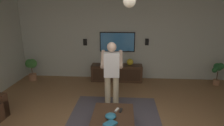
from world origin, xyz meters
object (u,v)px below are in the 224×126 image
at_px(potted_plant_tall, 31,66).
at_px(bowl, 111,116).
at_px(coffee_table, 113,120).
at_px(wall_speaker_left, 147,42).
at_px(remote_white, 117,110).
at_px(potted_plant_short, 218,70).
at_px(book, 110,124).
at_px(vase_round, 130,62).
at_px(wall_speaker_right, 85,42).
at_px(tv, 117,42).
at_px(remote_black, 121,110).
at_px(person_standing, 112,72).
at_px(media_console, 117,73).

distance_m(potted_plant_tall, bowl, 4.06).
bearing_deg(coffee_table, wall_speaker_left, -16.49).
xyz_separation_m(coffee_table, remote_white, (0.20, -0.07, 0.12)).
xyz_separation_m(coffee_table, potted_plant_short, (2.76, -3.16, 0.21)).
bearing_deg(bowl, potted_plant_tall, 45.98).
height_order(remote_white, wall_speaker_left, wall_speaker_left).
distance_m(coffee_table, potted_plant_short, 4.20).
distance_m(book, vase_round, 3.24).
height_order(bowl, wall_speaker_right, wall_speaker_right).
xyz_separation_m(tv, book, (-3.44, -0.03, -0.87)).
bearing_deg(wall_speaker_left, tv, 90.76).
bearing_deg(potted_plant_short, remote_black, 130.38).
distance_m(person_standing, potted_plant_short, 3.70).
height_order(media_console, remote_black, media_console).
bearing_deg(media_console, remote_white, 2.61).
distance_m(tv, wall_speaker_right, 1.10).
relative_size(bowl, wall_speaker_left, 0.95).
xyz_separation_m(vase_round, wall_speaker_left, (0.24, -0.55, 0.64)).
bearing_deg(book, vase_round, -148.29).
relative_size(tv, potted_plant_short, 1.63).
bearing_deg(vase_round, tv, 62.45).
bearing_deg(bowl, book, -178.32).
bearing_deg(remote_black, coffee_table, 154.48).
bearing_deg(coffee_table, bowl, 158.34).
xyz_separation_m(bowl, remote_white, (0.29, -0.10, -0.03)).
xyz_separation_m(potted_plant_short, book, (-3.06, 3.19, -0.08)).
height_order(wall_speaker_left, wall_speaker_right, wall_speaker_left).
bearing_deg(media_console, tv, -180.00).
height_order(person_standing, vase_round, person_standing).
bearing_deg(potted_plant_tall, potted_plant_short, -89.76).
relative_size(bowl, vase_round, 0.95).
relative_size(coffee_table, wall_speaker_left, 4.55).
bearing_deg(media_console, wall_speaker_left, 104.39).
relative_size(person_standing, wall_speaker_right, 7.45).
relative_size(coffee_table, remote_black, 6.67).
distance_m(remote_white, book, 0.51).
relative_size(bowl, remote_black, 1.39).
bearing_deg(bowl, media_console, 0.42).
bearing_deg(media_console, person_standing, -1.29).
bearing_deg(remote_black, vase_round, 6.82).
relative_size(potted_plant_tall, remote_white, 5.00).
bearing_deg(wall_speaker_right, vase_round, -98.93).
xyz_separation_m(tv, potted_plant_tall, (-0.41, 2.90, -0.78)).
bearing_deg(wall_speaker_left, coffee_table, 163.51).
bearing_deg(bowl, remote_white, -18.89).
bearing_deg(wall_speaker_left, bowl, 163.36).
distance_m(remote_black, book, 0.52).
relative_size(potted_plant_short, bowl, 3.49).
relative_size(tv, vase_round, 5.38).
relative_size(bowl, book, 0.95).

